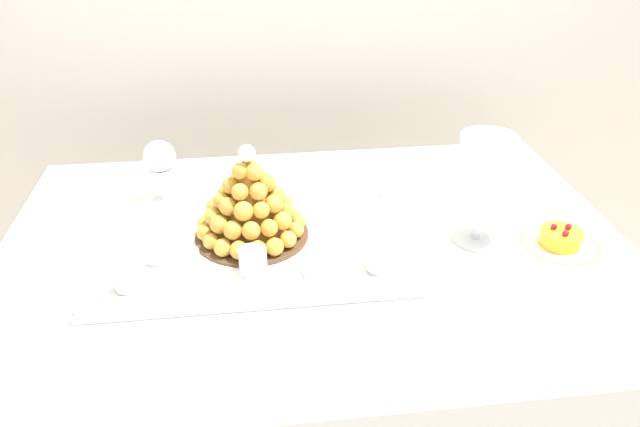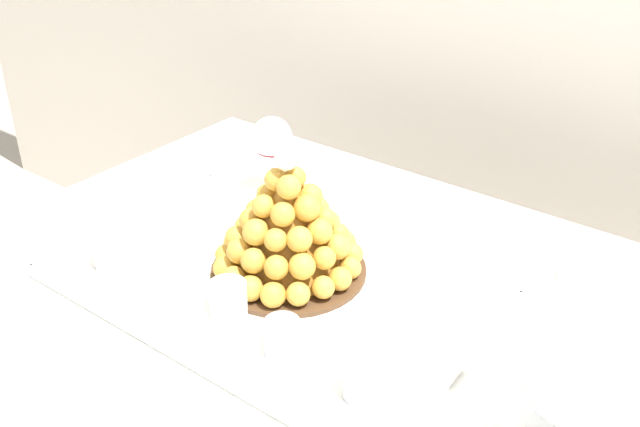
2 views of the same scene
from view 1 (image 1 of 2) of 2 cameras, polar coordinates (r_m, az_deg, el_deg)
The scene contains 12 objects.
buffet_table at distance 1.38m, azimuth -0.38°, elevation -6.09°, with size 1.39×0.98×0.78m.
serving_tray at distance 1.31m, azimuth -6.35°, elevation -3.36°, with size 0.67×0.42×0.02m.
croquembouche at distance 1.31m, azimuth -6.69°, elevation 0.90°, with size 0.25×0.25×0.22m.
dessert_cup_left at distance 1.23m, azimuth -17.64°, elevation -5.58°, with size 0.06×0.06×0.06m.
dessert_cup_mid_left at distance 1.22m, azimuth -12.45°, elevation -4.84°, with size 0.05×0.05×0.06m.
dessert_cup_centre at distance 1.22m, azimuth -6.38°, elevation -4.60°, with size 0.06×0.06×0.05m.
dessert_cup_mid_right at distance 1.21m, azimuth -0.59°, elevation -4.76°, with size 0.05×0.05×0.05m.
dessert_cup_right at distance 1.23m, azimuth 5.71°, elevation -4.31°, with size 0.05×0.05×0.05m.
creme_brulee_ramekin at distance 1.31m, azimuth -14.96°, elevation -3.38°, with size 0.08×0.08×0.02m.
macaron_goblet at distance 1.31m, azimuth 15.28°, elevation 3.17°, with size 0.12×0.12×0.25m.
fruit_tart_plate at distance 1.41m, azimuth 21.81°, elevation -2.45°, with size 0.17×0.17×0.05m.
wine_glass at distance 1.50m, azimuth -14.99°, elevation 5.04°, with size 0.08×0.08×0.16m.
Camera 1 is at (-0.13, -1.11, 1.50)m, focal length 33.70 mm.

